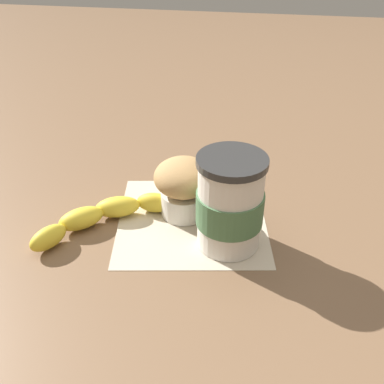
% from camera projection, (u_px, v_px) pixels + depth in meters
% --- Properties ---
extents(ground_plane, '(3.00, 3.00, 0.00)m').
position_uv_depth(ground_plane, '(192.00, 220.00, 0.70)').
color(ground_plane, brown).
extents(paper_napkin, '(0.26, 0.26, 0.00)m').
position_uv_depth(paper_napkin, '(192.00, 220.00, 0.70)').
color(paper_napkin, beige).
rests_on(paper_napkin, ground_plane).
extents(coffee_cup, '(0.10, 0.10, 0.14)m').
position_uv_depth(coffee_cup, '(230.00, 204.00, 0.62)').
color(coffee_cup, silver).
rests_on(coffee_cup, paper_napkin).
extents(muffin, '(0.09, 0.09, 0.09)m').
position_uv_depth(muffin, '(184.00, 185.00, 0.69)').
color(muffin, white).
rests_on(muffin, paper_napkin).
extents(banana, '(0.19, 0.16, 0.03)m').
position_uv_depth(banana, '(102.00, 215.00, 0.68)').
color(banana, yellow).
rests_on(banana, paper_napkin).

